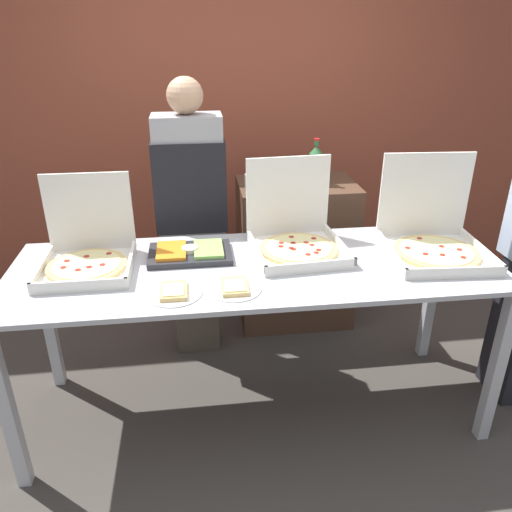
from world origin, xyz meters
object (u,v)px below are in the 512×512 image
pizza_box_near_right (88,252)px  person_server_vest (191,208)px  soda_can_silver (250,184)px  soda_can_colored (261,171)px  paper_plate_front_right (235,287)px  soda_bottle (316,164)px  pizza_box_near_left (296,235)px  veggie_tray (190,253)px  pizza_box_far_left (433,237)px  paper_plate_front_left (174,292)px

pizza_box_near_right → person_server_vest: bearing=49.0°
soda_can_silver → soda_can_colored: (0.11, 0.28, 0.00)m
paper_plate_front_right → soda_bottle: size_ratio=0.82×
person_server_vest → pizza_box_near_right: bearing=48.8°
pizza_box_near_right → pizza_box_near_left: bearing=4.0°
veggie_tray → soda_can_silver: soda_can_silver is taller
pizza_box_near_right → paper_plate_front_right: 0.77m
pizza_box_far_left → veggie_tray: pizza_box_far_left is taller
pizza_box_far_left → soda_can_silver: bearing=142.6°
pizza_box_near_right → paper_plate_front_right: bearing=-25.1°
pizza_box_near_left → soda_bottle: 0.86m
soda_can_colored → paper_plate_front_left: bearing=-113.4°
veggie_tray → pizza_box_near_left: bearing=2.0°
person_server_vest → soda_can_silver: bearing=-161.9°
pizza_box_far_left → soda_can_colored: pizza_box_far_left is taller
pizza_box_far_left → pizza_box_near_left: bearing=173.7°
person_server_vest → paper_plate_front_right: bearing=101.2°
veggie_tray → soda_can_colored: 1.08m
soda_can_silver → person_server_vest: size_ratio=0.07×
soda_bottle → soda_can_silver: (-0.46, -0.16, -0.07)m
pizza_box_far_left → paper_plate_front_left: bearing=-164.4°
soda_bottle → veggie_tray: bearing=-136.2°
pizza_box_near_left → soda_can_colored: size_ratio=4.13×
pizza_box_near_left → soda_bottle: bearing=65.8°
pizza_box_near_left → pizza_box_far_left: bearing=-14.4°
paper_plate_front_left → soda_can_silver: soda_can_silver is taller
pizza_box_near_left → paper_plate_front_right: size_ratio=2.08×
veggie_tray → person_server_vest: size_ratio=0.24×
pizza_box_far_left → paper_plate_front_right: 1.11m
pizza_box_near_left → paper_plate_front_left: size_ratio=2.01×
pizza_box_near_right → soda_can_colored: 1.41m
veggie_tray → soda_can_colored: size_ratio=3.43×
paper_plate_front_left → veggie_tray: size_ratio=0.60×
pizza_box_far_left → soda_can_colored: 1.30m
pizza_box_near_left → paper_plate_front_right: 0.54m
pizza_box_far_left → paper_plate_front_left: (-1.34, -0.28, -0.07)m
soda_can_silver → paper_plate_front_left: bearing=-114.0°
soda_can_silver → soda_can_colored: 0.30m
pizza_box_near_right → soda_can_silver: size_ratio=3.63×
veggie_tray → pizza_box_near_right: bearing=-174.0°
veggie_tray → person_server_vest: person_server_vest is taller
pizza_box_far_left → soda_can_colored: (-0.77, 1.05, 0.09)m
paper_plate_front_right → soda_bottle: 1.38m
paper_plate_front_left → veggie_tray: 0.39m
paper_plate_front_right → soda_can_colored: bearing=77.2°
soda_bottle → pizza_box_far_left: bearing=-65.8°
paper_plate_front_left → person_server_vest: size_ratio=0.14×
paper_plate_front_left → paper_plate_front_right: size_ratio=1.03×
soda_can_colored → soda_bottle: bearing=-19.7°
soda_can_silver → pizza_box_near_right: bearing=-141.3°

